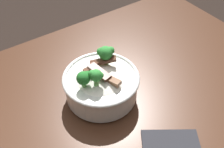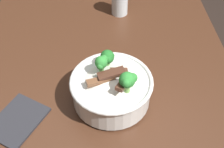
% 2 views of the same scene
% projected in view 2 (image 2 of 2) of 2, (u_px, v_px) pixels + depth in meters
% --- Properties ---
extents(dining_table, '(1.44, 0.80, 0.80)m').
position_uv_depth(dining_table, '(110.00, 110.00, 1.07)').
color(dining_table, '#472819').
rests_on(dining_table, ground).
extents(rice_bowl, '(0.23, 0.23, 0.15)m').
position_uv_depth(rice_bowl, '(113.00, 87.00, 0.88)').
color(rice_bowl, white).
rests_on(rice_bowl, dining_table).
extents(drinking_glass, '(0.06, 0.06, 0.11)m').
position_uv_depth(drinking_glass, '(120.00, 1.00, 1.18)').
color(drinking_glass, white).
rests_on(drinking_glass, dining_table).
extents(folded_napkin, '(0.19, 0.18, 0.01)m').
position_uv_depth(folded_napkin, '(17.00, 121.00, 0.87)').
color(folded_napkin, '#28282D').
rests_on(folded_napkin, dining_table).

